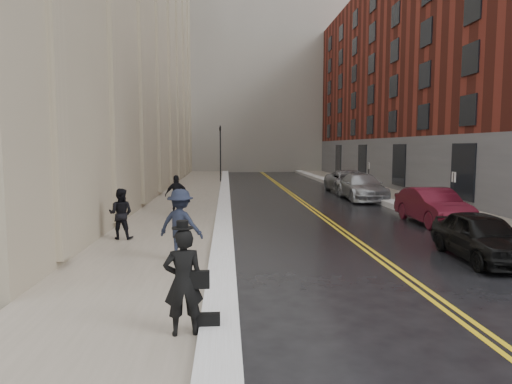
{
  "coord_description": "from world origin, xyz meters",
  "views": [
    {
      "loc": [
        -2.06,
        -11.36,
        3.33
      ],
      "look_at": [
        -0.94,
        5.95,
        1.6
      ],
      "focal_mm": 32.0,
      "sensor_mm": 36.0,
      "label": 1
    }
  ],
  "objects": [
    {
      "name": "tower_far_right",
      "position": [
        14.0,
        66.0,
        22.0
      ],
      "size": [
        22.0,
        18.0,
        44.0
      ],
      "primitive_type": "cube",
      "color": "slate",
      "rests_on": "ground"
    },
    {
      "name": "sidewalk_left",
      "position": [
        -4.5,
        16.0,
        0.07
      ],
      "size": [
        4.0,
        64.0,
        0.15
      ],
      "primitive_type": "cube",
      "color": "gray",
      "rests_on": "ground"
    },
    {
      "name": "pedestrian_a",
      "position": [
        -5.71,
        4.47,
        1.03
      ],
      "size": [
        0.92,
        0.76,
        1.75
      ],
      "primitive_type": "imported",
      "rotation": [
        0.0,
        0.0,
        3.02
      ],
      "color": "black",
      "rests_on": "sidewalk_left"
    },
    {
      "name": "pedestrian_main",
      "position": [
        -2.8,
        -3.82,
        1.06
      ],
      "size": [
        0.73,
        0.53,
        1.83
      ],
      "primitive_type": "imported",
      "rotation": [
        0.0,
        0.0,
        3.29
      ],
      "color": "black",
      "rests_on": "sidewalk_left"
    },
    {
      "name": "sidewalk_right",
      "position": [
        9.0,
        16.0,
        0.07
      ],
      "size": [
        3.0,
        64.0,
        0.15
      ],
      "primitive_type": "cube",
      "color": "gray",
      "rests_on": "ground"
    },
    {
      "name": "car_silver_far",
      "position": [
        6.8,
        20.97,
        0.81
      ],
      "size": [
        2.76,
        5.88,
        1.63
      ],
      "primitive_type": "imported",
      "rotation": [
        0.0,
        0.0,
        -0.01
      ],
      "color": "#A3A4AB",
      "rests_on": "ground"
    },
    {
      "name": "pedestrian_b",
      "position": [
        -3.35,
        1.34,
        1.15
      ],
      "size": [
        1.48,
        1.17,
        2.01
      ],
      "primitive_type": "imported",
      "rotation": [
        0.0,
        0.0,
        2.76
      ],
      "color": "#191E2E",
      "rests_on": "sidewalk_left"
    },
    {
      "name": "building_right",
      "position": [
        17.5,
        23.0,
        9.0
      ],
      "size": [
        14.0,
        50.0,
        18.0
      ],
      "primitive_type": "cube",
      "color": "maroon",
      "rests_on": "ground"
    },
    {
      "name": "parking_sign_near",
      "position": [
        7.9,
        8.0,
        1.36
      ],
      "size": [
        0.06,
        0.35,
        2.23
      ],
      "color": "black",
      "rests_on": "ground"
    },
    {
      "name": "parking_sign_far",
      "position": [
        7.9,
        20.0,
        1.36
      ],
      "size": [
        0.06,
        0.35,
        2.23
      ],
      "color": "black",
      "rests_on": "ground"
    },
    {
      "name": "snow_ridge_right",
      "position": [
        7.15,
        16.0,
        0.15
      ],
      "size": [
        0.85,
        60.8,
        0.3
      ],
      "primitive_type": "cube",
      "color": "white",
      "rests_on": "ground"
    },
    {
      "name": "traffic_signal",
      "position": [
        -2.6,
        30.0,
        3.08
      ],
      "size": [
        0.18,
        0.15,
        5.2
      ],
      "color": "black",
      "rests_on": "ground"
    },
    {
      "name": "car_silver_near",
      "position": [
        6.4,
        16.59,
        0.81
      ],
      "size": [
        2.41,
        5.63,
        1.62
      ],
      "primitive_type": "imported",
      "rotation": [
        0.0,
        0.0,
        -0.03
      ],
      "color": "#A3A5AA",
      "rests_on": "ground"
    },
    {
      "name": "ground",
      "position": [
        0.0,
        0.0,
        0.0
      ],
      "size": [
        160.0,
        160.0,
        0.0
      ],
      "primitive_type": "plane",
      "color": "black",
      "rests_on": "ground"
    },
    {
      "name": "car_maroon",
      "position": [
        6.8,
        7.57,
        0.78
      ],
      "size": [
        1.67,
        4.72,
        1.55
      ],
      "primitive_type": "imported",
      "rotation": [
        0.0,
        0.0,
        0.01
      ],
      "color": "#4F0E1B",
      "rests_on": "ground"
    },
    {
      "name": "lane_stripe_a",
      "position": [
        2.38,
        16.0,
        0.0
      ],
      "size": [
        0.12,
        64.0,
        0.01
      ],
      "primitive_type": "cube",
      "color": "gold",
      "rests_on": "ground"
    },
    {
      "name": "pedestrian_c",
      "position": [
        -4.39,
        10.04,
        1.08
      ],
      "size": [
        1.15,
        0.66,
        1.85
      ],
      "primitive_type": "imported",
      "rotation": [
        0.0,
        0.0,
        3.34
      ],
      "color": "black",
      "rests_on": "sidewalk_left"
    },
    {
      "name": "lane_stripe_b",
      "position": [
        2.62,
        16.0,
        0.0
      ],
      "size": [
        0.12,
        64.0,
        0.01
      ],
      "primitive_type": "cube",
      "color": "gold",
      "rests_on": "ground"
    },
    {
      "name": "car_black",
      "position": [
        5.41,
        1.36,
        0.71
      ],
      "size": [
        1.89,
        4.23,
        1.41
      ],
      "primitive_type": "imported",
      "rotation": [
        0.0,
        0.0,
        -0.05
      ],
      "color": "black",
      "rests_on": "ground"
    },
    {
      "name": "snow_ridge_left",
      "position": [
        -2.2,
        16.0,
        0.13
      ],
      "size": [
        0.7,
        60.8,
        0.26
      ],
      "primitive_type": "cube",
      "color": "white",
      "rests_on": "ground"
    }
  ]
}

